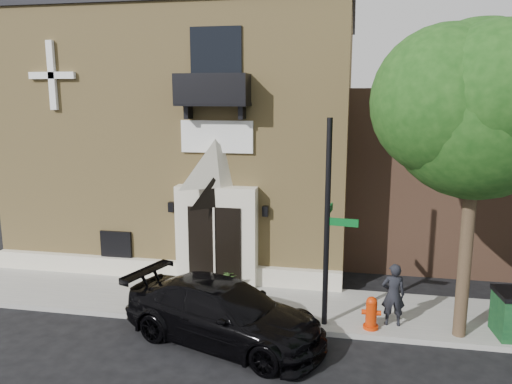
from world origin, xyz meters
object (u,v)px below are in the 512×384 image
at_px(black_sedan, 224,313).
at_px(street_sign, 328,224).
at_px(pedestrian_near, 393,295).
at_px(fire_hydrant, 371,313).

distance_m(black_sedan, street_sign, 3.49).
bearing_deg(pedestrian_near, street_sign, 4.07).
xyz_separation_m(fire_hydrant, pedestrian_near, (0.56, 0.33, 0.42)).
bearing_deg(pedestrian_near, fire_hydrant, 26.26).
bearing_deg(black_sedan, street_sign, -45.96).
bearing_deg(fire_hydrant, pedestrian_near, 30.36).
distance_m(street_sign, pedestrian_near, 2.60).
relative_size(black_sedan, street_sign, 0.98).
bearing_deg(street_sign, fire_hydrant, 2.88).
bearing_deg(black_sedan, pedestrian_near, -52.78).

